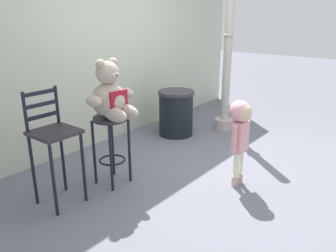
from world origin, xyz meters
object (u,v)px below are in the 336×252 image
(bar_stool_with_teddy, at_px, (111,137))
(bar_chair_empty, at_px, (53,139))
(lamppost, at_px, (227,68))
(trash_bin, at_px, (176,113))
(child_walking, at_px, (240,125))
(teddy_bear, at_px, (111,96))

(bar_stool_with_teddy, xyz_separation_m, bar_chair_empty, (-0.63, 0.12, 0.13))
(bar_chair_empty, bearing_deg, lamppost, -3.43)
(trash_bin, xyz_separation_m, bar_chair_empty, (-2.37, -0.29, 0.33))
(bar_stool_with_teddy, bearing_deg, trash_bin, 13.36)
(child_walking, relative_size, lamppost, 0.37)
(child_walking, height_order, trash_bin, child_walking)
(bar_stool_with_teddy, height_order, teddy_bear, teddy_bear)
(trash_bin, height_order, lamppost, lamppost)
(child_walking, distance_m, lamppost, 1.96)
(teddy_bear, bearing_deg, child_walking, -52.78)
(bar_stool_with_teddy, relative_size, bar_chair_empty, 0.67)
(child_walking, bearing_deg, trash_bin, -41.18)
(teddy_bear, bearing_deg, lamppost, -0.71)
(bar_stool_with_teddy, bearing_deg, child_walking, -53.50)
(bar_stool_with_teddy, distance_m, bar_chair_empty, 0.65)
(bar_chair_empty, bearing_deg, trash_bin, 6.94)
(bar_chair_empty, bearing_deg, teddy_bear, -13.72)
(teddy_bear, distance_m, bar_chair_empty, 0.73)
(trash_bin, relative_size, lamppost, 0.27)
(child_walking, xyz_separation_m, trash_bin, (0.90, 1.55, -0.35))
(teddy_bear, distance_m, trash_bin, 1.91)
(lamppost, bearing_deg, bar_stool_with_teddy, 178.60)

